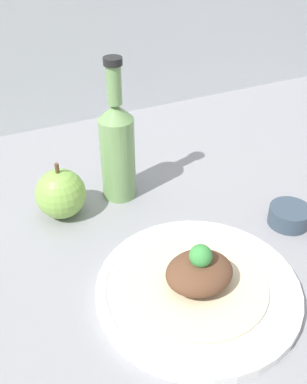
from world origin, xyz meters
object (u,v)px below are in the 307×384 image
at_px(cider_bottle, 117,147).
at_px(apple, 61,194).
at_px(plate, 198,288).
at_px(dipping_bowl, 289,216).
at_px(plated_food, 199,275).

distance_m(cider_bottle, apple, 0.13).
height_order(cider_bottle, apple, cider_bottle).
bearing_deg(plate, cider_bottle, 92.45).
distance_m(plate, cider_bottle, 0.30).
relative_size(apple, dipping_bowl, 1.48).
height_order(plated_food, cider_bottle, cider_bottle).
distance_m(plated_food, dipping_bowl, 0.24).
height_order(plate, apple, apple).
xyz_separation_m(plate, plated_food, (0.00, 0.00, 0.03)).
distance_m(apple, dipping_bowl, 0.40).
relative_size(plated_food, apple, 1.90).
xyz_separation_m(plate, apple, (-0.13, 0.27, 0.04)).
bearing_deg(plated_food, cider_bottle, 92.45).
xyz_separation_m(cider_bottle, apple, (-0.11, -0.01, -0.06)).
distance_m(plated_food, apple, 0.29).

